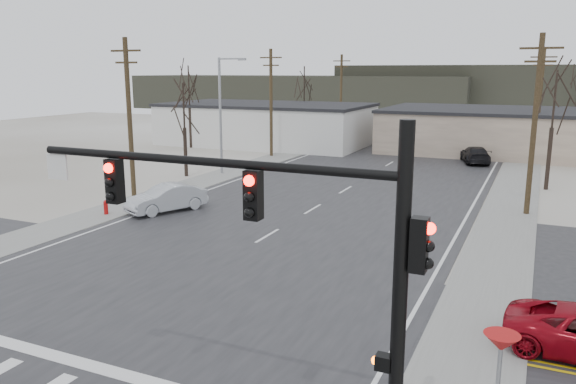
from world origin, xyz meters
name	(u,v)px	position (x,y,z in m)	size (l,w,h in m)	color
ground	(170,294)	(0.00, 0.00, 0.00)	(140.00, 140.00, 0.00)	silver
main_road	(319,206)	(0.00, 15.00, 0.02)	(18.00, 110.00, 0.05)	#252527
cross_road	(170,293)	(0.00, 0.00, 0.02)	(90.00, 10.00, 0.04)	#252527
sidewalk_left	(213,178)	(-10.60, 20.00, 0.03)	(3.00, 90.00, 0.06)	gray
sidewalk_right	(511,205)	(10.60, 20.00, 0.03)	(3.00, 90.00, 0.06)	gray
traffic_signal_mast	(304,247)	(7.89, -6.20, 4.67)	(8.95, 0.43, 7.20)	black
fire_hydrant	(106,207)	(-10.20, 8.00, 0.45)	(0.24, 0.24, 0.87)	#A50C0C
yield_sign	(501,346)	(11.50, -3.50, 2.07)	(0.80, 0.80, 2.35)	gray
building_left_far	(266,124)	(-16.00, 40.00, 2.26)	(22.30, 12.30, 4.50)	silver
building_right_far	(521,131)	(10.00, 44.00, 2.15)	(26.30, 14.30, 4.30)	#C6B098
upole_left_b	(129,117)	(-11.50, 12.00, 5.22)	(2.20, 0.30, 10.00)	#453520
upole_left_c	(271,101)	(-11.50, 32.00, 5.22)	(2.20, 0.30, 10.00)	#453520
upole_left_d	(341,93)	(-11.50, 52.00, 5.22)	(2.20, 0.30, 10.00)	#453520
upole_right_a	(535,123)	(11.50, 18.00, 5.22)	(2.20, 0.30, 10.00)	#453520
upole_right_b	(540,102)	(11.50, 40.00, 5.22)	(2.20, 0.30, 10.00)	#453520
streetlight_main	(222,109)	(-10.80, 22.00, 5.09)	(2.40, 0.25, 9.00)	gray
tree_left_near	(184,108)	(-13.00, 20.00, 5.23)	(3.30, 3.30, 7.35)	black
tree_right_mid	(554,103)	(12.50, 26.00, 5.93)	(3.74, 3.74, 8.33)	black
tree_left_far	(304,86)	(-14.00, 46.00, 6.28)	(3.96, 3.96, 8.82)	black
tree_left_mid	(189,88)	(-22.00, 34.00, 6.28)	(3.96, 3.96, 8.82)	black
hill_left	(297,93)	(-35.00, 92.00, 3.50)	(70.00, 18.00, 7.00)	#333026
hill_center	(565,91)	(15.00, 96.00, 4.50)	(80.00, 18.00, 9.00)	#333026
sedan_crossing	(167,198)	(-7.50, 10.04, 0.82)	(1.63, 4.69, 1.54)	#B1B6BC
car_far_a	(475,155)	(6.72, 35.63, 0.78)	(2.05, 5.05, 1.47)	black
car_far_b	(393,123)	(-7.50, 63.53, 0.74)	(1.65, 4.10, 1.40)	black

